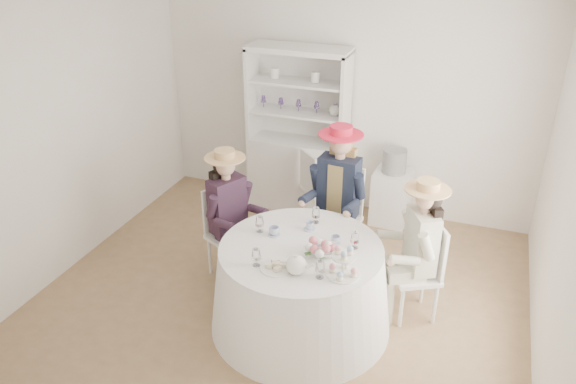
% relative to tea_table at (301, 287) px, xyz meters
% --- Properties ---
extents(ground, '(4.50, 4.50, 0.00)m').
position_rel_tea_table_xyz_m(ground, '(-0.29, 0.37, -0.40)').
color(ground, olive).
rests_on(ground, ground).
extents(ceiling, '(4.50, 4.50, 0.00)m').
position_rel_tea_table_xyz_m(ceiling, '(-0.29, 0.37, 2.30)').
color(ceiling, white).
rests_on(ceiling, wall_back).
extents(wall_back, '(4.50, 0.00, 4.50)m').
position_rel_tea_table_xyz_m(wall_back, '(-0.29, 2.37, 0.95)').
color(wall_back, silver).
rests_on(wall_back, ground).
extents(wall_front, '(4.50, 0.00, 4.50)m').
position_rel_tea_table_xyz_m(wall_front, '(-0.29, -1.63, 0.95)').
color(wall_front, silver).
rests_on(wall_front, ground).
extents(wall_left, '(0.00, 4.50, 4.50)m').
position_rel_tea_table_xyz_m(wall_left, '(-2.54, 0.37, 0.95)').
color(wall_left, silver).
rests_on(wall_left, ground).
extents(wall_right, '(0.00, 4.50, 4.50)m').
position_rel_tea_table_xyz_m(wall_right, '(1.96, 0.37, 0.95)').
color(wall_right, silver).
rests_on(wall_right, ground).
extents(tea_table, '(1.60, 1.60, 0.80)m').
position_rel_tea_table_xyz_m(tea_table, '(0.00, 0.00, 0.00)').
color(tea_table, white).
rests_on(tea_table, ground).
extents(hutch, '(1.27, 0.68, 1.99)m').
position_rel_tea_table_xyz_m(hutch, '(-0.78, 2.14, 0.31)').
color(hutch, silver).
rests_on(hutch, ground).
extents(side_table, '(0.43, 0.43, 0.65)m').
position_rel_tea_table_xyz_m(side_table, '(0.39, 2.12, -0.08)').
color(side_table, silver).
rests_on(side_table, ground).
extents(hatbox, '(0.28, 0.28, 0.27)m').
position_rel_tea_table_xyz_m(hatbox, '(0.39, 2.12, 0.38)').
color(hatbox, black).
rests_on(hatbox, side_table).
extents(guest_left, '(0.58, 0.52, 1.36)m').
position_rel_tea_table_xyz_m(guest_left, '(-0.91, 0.48, 0.37)').
color(guest_left, silver).
rests_on(guest_left, ground).
extents(guest_mid, '(0.56, 0.58, 1.53)m').
position_rel_tea_table_xyz_m(guest_mid, '(0.03, 1.03, 0.47)').
color(guest_mid, silver).
rests_on(guest_mid, ground).
extents(guest_right, '(0.58, 0.53, 1.36)m').
position_rel_tea_table_xyz_m(guest_right, '(0.91, 0.47, 0.37)').
color(guest_right, silver).
rests_on(guest_right, ground).
extents(spare_chair, '(0.52, 0.52, 0.89)m').
position_rel_tea_table_xyz_m(spare_chair, '(-0.45, 1.81, 0.08)').
color(spare_chair, silver).
rests_on(spare_chair, ground).
extents(teacup_a, '(0.11, 0.11, 0.07)m').
position_rel_tea_table_xyz_m(teacup_a, '(-0.29, 0.10, 0.44)').
color(teacup_a, white).
rests_on(teacup_a, tea_table).
extents(teacup_b, '(0.08, 0.08, 0.07)m').
position_rel_tea_table_xyz_m(teacup_b, '(-0.03, 0.30, 0.44)').
color(teacup_b, white).
rests_on(teacup_b, tea_table).
extents(teacup_c, '(0.09, 0.09, 0.06)m').
position_rel_tea_table_xyz_m(teacup_c, '(0.25, 0.16, 0.44)').
color(teacup_c, white).
rests_on(teacup_c, tea_table).
extents(flower_bowl, '(0.29, 0.29, 0.06)m').
position_rel_tea_table_xyz_m(flower_bowl, '(0.22, -0.03, 0.43)').
color(flower_bowl, white).
rests_on(flower_bowl, tea_table).
extents(flower_arrangement, '(0.19, 0.19, 0.07)m').
position_rel_tea_table_xyz_m(flower_arrangement, '(0.20, -0.08, 0.50)').
color(flower_arrangement, '#CF6775').
rests_on(flower_arrangement, tea_table).
extents(table_teapot, '(0.23, 0.16, 0.17)m').
position_rel_tea_table_xyz_m(table_teapot, '(0.08, -0.36, 0.48)').
color(table_teapot, white).
rests_on(table_teapot, tea_table).
extents(sandwich_plate, '(0.26, 0.26, 0.06)m').
position_rel_tea_table_xyz_m(sandwich_plate, '(-0.09, -0.36, 0.42)').
color(sandwich_plate, white).
rests_on(sandwich_plate, tea_table).
extents(cupcake_stand, '(0.26, 0.26, 0.24)m').
position_rel_tea_table_xyz_m(cupcake_stand, '(0.43, -0.26, 0.49)').
color(cupcake_stand, white).
rests_on(cupcake_stand, tea_table).
extents(stemware_set, '(0.93, 0.90, 0.15)m').
position_rel_tea_table_xyz_m(stemware_set, '(0.00, -0.00, 0.48)').
color(stemware_set, white).
rests_on(stemware_set, tea_table).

